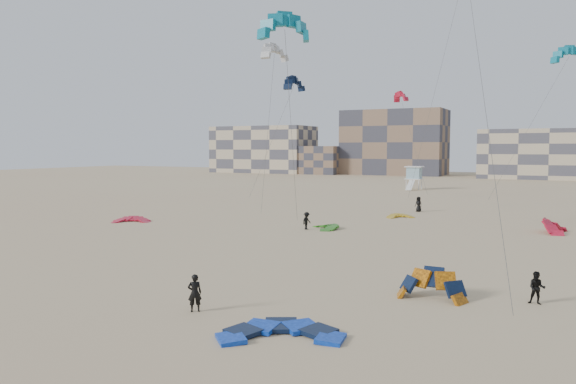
% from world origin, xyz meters
% --- Properties ---
extents(ground, '(320.00, 320.00, 0.00)m').
position_xyz_m(ground, '(0.00, 0.00, 0.00)').
color(ground, tan).
rests_on(ground, ground).
extents(kite_ground_blue, '(6.12, 6.22, 0.79)m').
position_xyz_m(kite_ground_blue, '(4.74, -1.54, 0.00)').
color(kite_ground_blue, blue).
rests_on(kite_ground_blue, ground).
extents(kite_ground_orange, '(3.46, 3.37, 3.30)m').
position_xyz_m(kite_ground_orange, '(8.81, 6.73, 0.00)').
color(kite_ground_orange, orange).
rests_on(kite_ground_orange, ground).
extents(kite_ground_red, '(5.01, 5.10, 1.70)m').
position_xyz_m(kite_ground_red, '(-24.82, 22.32, 0.00)').
color(kite_ground_red, red).
rests_on(kite_ground_red, ground).
extents(kite_ground_green, '(4.58, 4.53, 1.35)m').
position_xyz_m(kite_ground_green, '(-5.38, 26.77, 0.00)').
color(kite_ground_green, '#1C7D13').
rests_on(kite_ground_green, ground).
extents(kite_ground_red_far, '(3.98, 3.88, 3.64)m').
position_xyz_m(kite_ground_red_far, '(13.73, 33.49, 0.00)').
color(kite_ground_red_far, red).
rests_on(kite_ground_red_far, ground).
extents(kite_ground_yellow, '(3.94, 3.97, 1.17)m').
position_xyz_m(kite_ground_yellow, '(-1.48, 38.11, 0.00)').
color(kite_ground_yellow, gold).
rests_on(kite_ground_yellow, ground).
extents(kitesurfer_main, '(0.75, 0.73, 1.74)m').
position_xyz_m(kitesurfer_main, '(-0.35, -0.28, 0.87)').
color(kitesurfer_main, black).
rests_on(kitesurfer_main, ground).
extents(kitesurfer_b, '(0.77, 0.61, 1.58)m').
position_xyz_m(kitesurfer_b, '(13.52, 8.09, 0.79)').
color(kitesurfer_b, black).
rests_on(kitesurfer_b, ground).
extents(kitesurfer_c, '(0.79, 1.14, 1.61)m').
position_xyz_m(kitesurfer_c, '(-6.73, 25.53, 0.80)').
color(kitesurfer_c, black).
rests_on(kitesurfer_c, ground).
extents(kitesurfer_e, '(1.02, 0.85, 1.78)m').
position_xyz_m(kitesurfer_e, '(-1.09, 44.56, 0.89)').
color(kitesurfer_e, black).
rests_on(kitesurfer_e, ground).
extents(kite_fly_teal_a, '(5.49, 8.41, 16.89)m').
position_xyz_m(kite_fly_teal_a, '(-5.51, 18.77, 16.67)').
color(kite_fly_teal_a, '#0A82AE').
rests_on(kite_fly_teal_a, ground).
extents(kite_fly_grey, '(4.20, 6.24, 17.67)m').
position_xyz_m(kite_fly_grey, '(-13.37, 31.70, 17.30)').
color(kite_fly_grey, white).
rests_on(kite_fly_grey, ground).
extents(kite_fly_navy, '(5.82, 7.88, 16.22)m').
position_xyz_m(kite_fly_navy, '(-18.88, 47.57, 15.92)').
color(kite_fly_navy, '#0B1839').
rests_on(kite_fly_navy, ground).
extents(kite_fly_teal_b, '(11.09, 10.11, 19.47)m').
position_xyz_m(kite_fly_teal_b, '(14.02, 60.82, 19.21)').
color(kite_fly_teal_b, '#0A82AE').
rests_on(kite_fly_teal_b, ground).
extents(kite_fly_red, '(9.20, 12.83, 15.72)m').
position_xyz_m(kite_fly_red, '(-9.82, 67.46, 15.45)').
color(kite_fly_red, red).
rests_on(kite_fly_red, ground).
extents(lifeguard_tower_far, '(2.98, 5.69, 4.18)m').
position_xyz_m(lifeguard_tower_far, '(-10.55, 79.75, 2.07)').
color(lifeguard_tower_far, white).
rests_on(lifeguard_tower_far, ground).
extents(condo_west_a, '(30.00, 15.00, 14.00)m').
position_xyz_m(condo_west_a, '(-70.00, 130.00, 7.00)').
color(condo_west_a, '#BDAA8B').
rests_on(condo_west_a, ground).
extents(condo_west_b, '(28.00, 14.00, 18.00)m').
position_xyz_m(condo_west_b, '(-30.00, 134.00, 9.00)').
color(condo_west_b, '#7C614B').
rests_on(condo_west_b, ground).
extents(condo_mid, '(32.00, 16.00, 12.00)m').
position_xyz_m(condo_mid, '(10.00, 130.00, 6.00)').
color(condo_mid, '#BDAA8B').
rests_on(condo_mid, ground).
extents(condo_fill_left, '(12.00, 10.00, 8.00)m').
position_xyz_m(condo_fill_left, '(-50.00, 128.00, 4.00)').
color(condo_fill_left, '#7C614B').
rests_on(condo_fill_left, ground).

